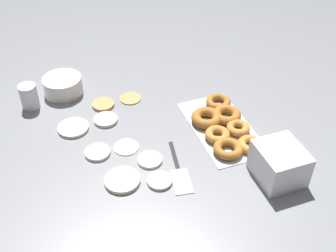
{
  "coord_description": "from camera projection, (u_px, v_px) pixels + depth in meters",
  "views": [
    {
      "loc": [
        -1.11,
        0.32,
        0.99
      ],
      "look_at": [
        -0.03,
        -0.07,
        0.04
      ],
      "focal_mm": 45.0,
      "sensor_mm": 36.0,
      "label": 1
    }
  ],
  "objects": [
    {
      "name": "ground_plane",
      "position": [
        146.0,
        133.0,
        1.52
      ],
      "size": [
        3.0,
        3.0,
        0.0
      ],
      "primitive_type": "plane",
      "color": "gray"
    },
    {
      "name": "pancake_0",
      "position": [
        106.0,
        120.0,
        1.57
      ],
      "size": [
        0.09,
        0.09,
        0.01
      ],
      "primitive_type": "cylinder",
      "color": "beige",
      "rests_on": "ground_plane"
    },
    {
      "name": "pancake_1",
      "position": [
        126.0,
        147.0,
        1.46
      ],
      "size": [
        0.09,
        0.09,
        0.01
      ],
      "primitive_type": "cylinder",
      "color": "silver",
      "rests_on": "ground_plane"
    },
    {
      "name": "pancake_2",
      "position": [
        122.0,
        180.0,
        1.33
      ],
      "size": [
        0.11,
        0.11,
        0.01
      ],
      "primitive_type": "cylinder",
      "color": "silver",
      "rests_on": "ground_plane"
    },
    {
      "name": "pancake_3",
      "position": [
        73.0,
        128.0,
        1.53
      ],
      "size": [
        0.11,
        0.11,
        0.01
      ],
      "primitive_type": "cylinder",
      "color": "beige",
      "rests_on": "ground_plane"
    },
    {
      "name": "pancake_4",
      "position": [
        98.0,
        152.0,
        1.43
      ],
      "size": [
        0.09,
        0.09,
        0.01
      ],
      "primitive_type": "cylinder",
      "color": "beige",
      "rests_on": "ground_plane"
    },
    {
      "name": "pancake_5",
      "position": [
        160.0,
        181.0,
        1.33
      ],
      "size": [
        0.08,
        0.08,
        0.01
      ],
      "primitive_type": "cylinder",
      "color": "beige",
      "rests_on": "ground_plane"
    },
    {
      "name": "pancake_6",
      "position": [
        103.0,
        104.0,
        1.64
      ],
      "size": [
        0.09,
        0.09,
        0.01
      ],
      "primitive_type": "cylinder",
      "color": "tan",
      "rests_on": "ground_plane"
    },
    {
      "name": "pancake_7",
      "position": [
        150.0,
        160.0,
        1.41
      ],
      "size": [
        0.08,
        0.08,
        0.01
      ],
      "primitive_type": "cylinder",
      "color": "beige",
      "rests_on": "ground_plane"
    },
    {
      "name": "pancake_8",
      "position": [
        130.0,
        98.0,
        1.68
      ],
      "size": [
        0.09,
        0.09,
        0.01
      ],
      "primitive_type": "cylinder",
      "color": "tan",
      "rests_on": "ground_plane"
    },
    {
      "name": "donut_tray",
      "position": [
        223.0,
        125.0,
        1.53
      ],
      "size": [
        0.38,
        0.21,
        0.04
      ],
      "color": "silver",
      "rests_on": "ground_plane"
    },
    {
      "name": "batter_bowl",
      "position": [
        63.0,
        86.0,
        1.69
      ],
      "size": [
        0.15,
        0.15,
        0.07
      ],
      "color": "silver",
      "rests_on": "ground_plane"
    },
    {
      "name": "container_stack",
      "position": [
        279.0,
        164.0,
        1.32
      ],
      "size": [
        0.15,
        0.14,
        0.12
      ],
      "color": "white",
      "rests_on": "ground_plane"
    },
    {
      "name": "paper_cup",
      "position": [
        29.0,
        97.0,
        1.61
      ],
      "size": [
        0.07,
        0.07,
        0.1
      ],
      "color": "white",
      "rests_on": "ground_plane"
    },
    {
      "name": "spatula",
      "position": [
        180.0,
        175.0,
        1.36
      ],
      "size": [
        0.25,
        0.08,
        0.01
      ],
      "rotation": [
        0.0,
        0.0,
        2.97
      ],
      "color": "black",
      "rests_on": "ground_plane"
    }
  ]
}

